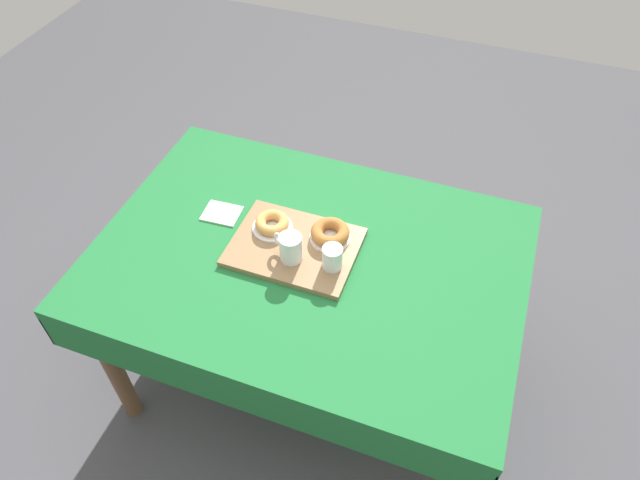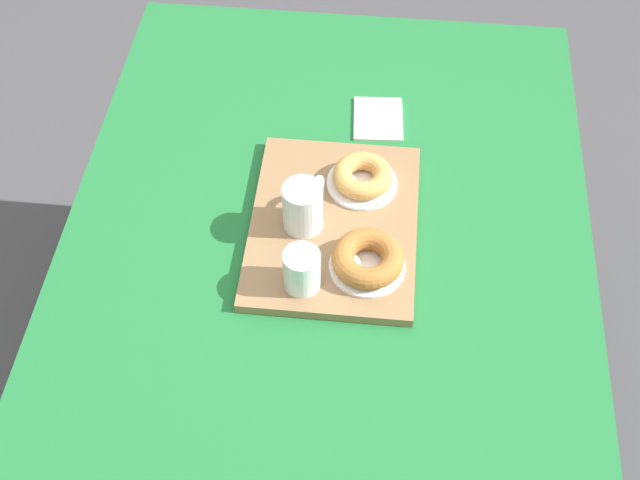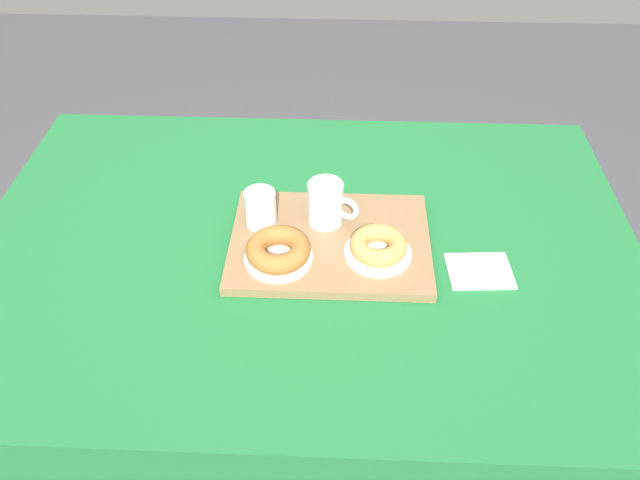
{
  "view_description": "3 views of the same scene",
  "coord_description": "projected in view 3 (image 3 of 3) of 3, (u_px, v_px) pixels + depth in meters",
  "views": [
    {
      "loc": [
        -0.46,
        1.15,
        2.18
      ],
      "look_at": [
        -0.02,
        -0.05,
        0.78
      ],
      "focal_mm": 32.54,
      "sensor_mm": 36.0,
      "label": 1
    },
    {
      "loc": [
        -0.95,
        -0.09,
        1.99
      ],
      "look_at": [
        -0.03,
        0.01,
        0.81
      ],
      "focal_mm": 47.71,
      "sensor_mm": 36.0,
      "label": 2
    },
    {
      "loc": [
        0.07,
        -0.99,
        1.63
      ],
      "look_at": [
        0.03,
        -0.02,
        0.77
      ],
      "focal_mm": 35.57,
      "sensor_mm": 36.0,
      "label": 3
    }
  ],
  "objects": [
    {
      "name": "dining_table",
      "position": [
        306.0,
        271.0,
        1.38
      ],
      "size": [
        1.4,
        0.98,
        0.75
      ],
      "color": "#1E6B33",
      "rests_on": "ground"
    },
    {
      "name": "sugar_donut_left",
      "position": [
        378.0,
        245.0,
        1.25
      ],
      "size": [
        0.11,
        0.11,
        0.04
      ],
      "primitive_type": "torus",
      "color": "tan",
      "rests_on": "donut_plate_left"
    },
    {
      "name": "paper_napkin",
      "position": [
        479.0,
        271.0,
        1.26
      ],
      "size": [
        0.13,
        0.11,
        0.01
      ],
      "primitive_type": "cube",
      "rotation": [
        0.0,
        0.0,
        0.06
      ],
      "color": "white",
      "rests_on": "dining_table"
    },
    {
      "name": "serving_tray",
      "position": [
        330.0,
        242.0,
        1.31
      ],
      "size": [
        0.41,
        0.31,
        0.02
      ],
      "primitive_type": "cube",
      "color": "olive",
      "rests_on": "dining_table"
    },
    {
      "name": "donut_plate_right",
      "position": [
        279.0,
        258.0,
        1.25
      ],
      "size": [
        0.14,
        0.14,
        0.01
      ],
      "primitive_type": "cylinder",
      "color": "white",
      "rests_on": "serving_tray"
    },
    {
      "name": "water_glass_near",
      "position": [
        261.0,
        210.0,
        1.32
      ],
      "size": [
        0.07,
        0.07,
        0.08
      ],
      "color": "white",
      "rests_on": "serving_tray"
    },
    {
      "name": "tea_mug_left",
      "position": [
        326.0,
        204.0,
        1.32
      ],
      "size": [
        0.11,
        0.07,
        0.1
      ],
      "color": "white",
      "rests_on": "serving_tray"
    },
    {
      "name": "sugar_donut_right",
      "position": [
        278.0,
        249.0,
        1.24
      ],
      "size": [
        0.13,
        0.13,
        0.04
      ],
      "primitive_type": "torus",
      "color": "#A3662D",
      "rests_on": "donut_plate_right"
    },
    {
      "name": "ground_plane",
      "position": [
        309.0,
        436.0,
        1.83
      ],
      "size": [
        6.0,
        6.0,
        0.0
      ],
      "primitive_type": "plane",
      "color": "#47474C"
    },
    {
      "name": "donut_plate_left",
      "position": [
        378.0,
        253.0,
        1.26
      ],
      "size": [
        0.14,
        0.14,
        0.01
      ],
      "primitive_type": "cylinder",
      "color": "white",
      "rests_on": "serving_tray"
    }
  ]
}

